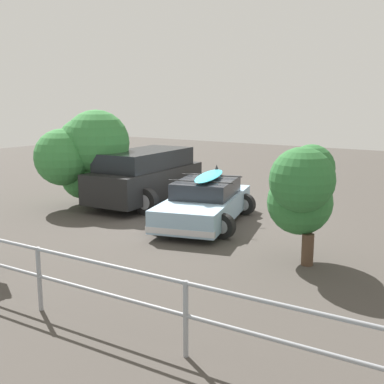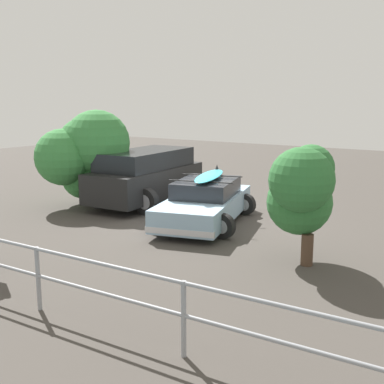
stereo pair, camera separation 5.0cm
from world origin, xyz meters
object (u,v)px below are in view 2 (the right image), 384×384
at_px(suv_car, 146,176).
at_px(bush_near_left, 303,188).
at_px(sedan_car, 205,202).
at_px(bush_near_right, 84,152).

height_order(suv_car, bush_near_left, bush_near_left).
xyz_separation_m(sedan_car, suv_car, (2.88, -1.02, 0.33)).
relative_size(bush_near_left, bush_near_right, 0.82).
relative_size(sedan_car, suv_car, 0.98).
distance_m(sedan_car, bush_near_right, 4.41).
distance_m(sedan_car, suv_car, 3.07).
xyz_separation_m(bush_near_left, bush_near_right, (7.64, -1.44, 0.13)).
bearing_deg(suv_car, bush_near_left, 156.27).
relative_size(suv_car, bush_near_right, 1.53).
relative_size(suv_car, bush_near_left, 1.87).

